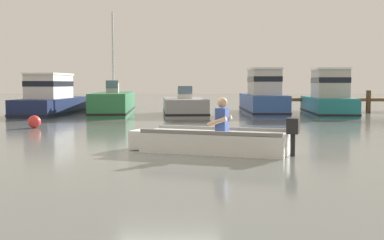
{
  "coord_description": "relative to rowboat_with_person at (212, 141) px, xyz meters",
  "views": [
    {
      "loc": [
        0.84,
        -11.16,
        1.49
      ],
      "look_at": [
        0.55,
        1.36,
        0.55
      ],
      "focal_mm": 45.96,
      "sensor_mm": 36.0,
      "label": 1
    }
  ],
  "objects": [
    {
      "name": "ground_plane",
      "position": [
        -1.03,
        0.62,
        -0.25
      ],
      "size": [
        120.0,
        120.0,
        0.0
      ],
      "primitive_type": "plane",
      "color": "slate"
    },
    {
      "name": "wooden_dock",
      "position": [
        8.28,
        15.56,
        0.38
      ],
      "size": [
        10.17,
        1.64,
        1.29
      ],
      "color": "brown",
      "rests_on": "ground"
    },
    {
      "name": "rowboat_with_person",
      "position": [
        0.0,
        0.0,
        0.0
      ],
      "size": [
        3.66,
        2.0,
        1.19
      ],
      "color": "white",
      "rests_on": "ground"
    },
    {
      "name": "moored_boat_navy",
      "position": [
        -7.33,
        12.5,
        0.47
      ],
      "size": [
        2.21,
        6.48,
        1.95
      ],
      "color": "#19234C",
      "rests_on": "ground"
    },
    {
      "name": "moored_boat_green",
      "position": [
        -4.5,
        12.94,
        0.26
      ],
      "size": [
        2.17,
        6.64,
        4.84
      ],
      "color": "#287042",
      "rests_on": "ground"
    },
    {
      "name": "moored_boat_grey",
      "position": [
        -1.09,
        12.61,
        0.13
      ],
      "size": [
        2.4,
        5.04,
        1.37
      ],
      "color": "gray",
      "rests_on": "ground"
    },
    {
      "name": "moored_boat_blue",
      "position": [
        2.7,
        13.5,
        0.56
      ],
      "size": [
        1.83,
        6.26,
        2.21
      ],
      "color": "#2D519E",
      "rests_on": "ground"
    },
    {
      "name": "moored_boat_teal",
      "position": [
        5.65,
        12.59,
        0.55
      ],
      "size": [
        2.08,
        5.49,
        2.19
      ],
      "color": "#1E727A",
      "rests_on": "ground"
    },
    {
      "name": "mooring_buoy",
      "position": [
        -5.82,
        5.61,
        -0.04
      ],
      "size": [
        0.42,
        0.42,
        0.42
      ],
      "primitive_type": "sphere",
      "color": "red",
      "rests_on": "ground"
    }
  ]
}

